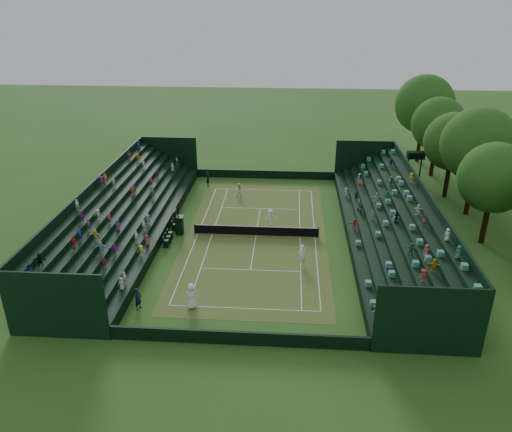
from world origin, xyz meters
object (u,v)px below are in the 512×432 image
object	(u,v)px
tennis_net	(256,230)
player_far_east	(271,217)
player_far_west	(240,190)
player_near_west	(191,296)
player_near_east	(302,255)
umpire_chair	(179,223)

from	to	relation	value
tennis_net	player_far_east	size ratio (longest dim) A/B	7.19
tennis_net	player_far_west	xyz separation A→B (m)	(-2.50, 9.47, 0.27)
player_near_west	player_near_east	world-z (taller)	player_near_west
umpire_chair	player_near_east	bearing A→B (deg)	-24.15
tennis_net	umpire_chair	xyz separation A→B (m)	(-7.19, -0.17, 0.62)
umpire_chair	player_far_east	distance (m)	8.88
player_far_west	tennis_net	bearing A→B (deg)	-85.47
tennis_net	umpire_chair	world-z (taller)	umpire_chair
tennis_net	player_far_west	world-z (taller)	player_far_west
player_far_east	tennis_net	bearing A→B (deg)	-124.34
umpire_chair	tennis_net	bearing A→B (deg)	1.33
player_far_west	player_far_east	distance (m)	7.91
player_near_east	tennis_net	bearing A→B (deg)	-69.86
tennis_net	player_far_west	bearing A→B (deg)	104.77
tennis_net	umpire_chair	size ratio (longest dim) A/B	4.34
umpire_chair	player_far_east	bearing A→B (deg)	17.61
tennis_net	player_far_west	size ratio (longest dim) A/B	7.29
player_near_east	umpire_chair	bearing A→B (deg)	-42.47
player_near_east	player_far_west	world-z (taller)	player_near_east
player_near_west	player_far_east	distance (m)	15.41
player_near_east	player_near_west	bearing A→B (deg)	22.19
tennis_net	player_near_west	size ratio (longest dim) A/B	5.92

